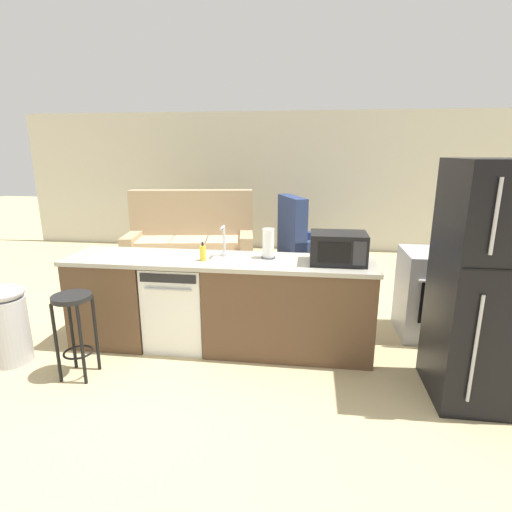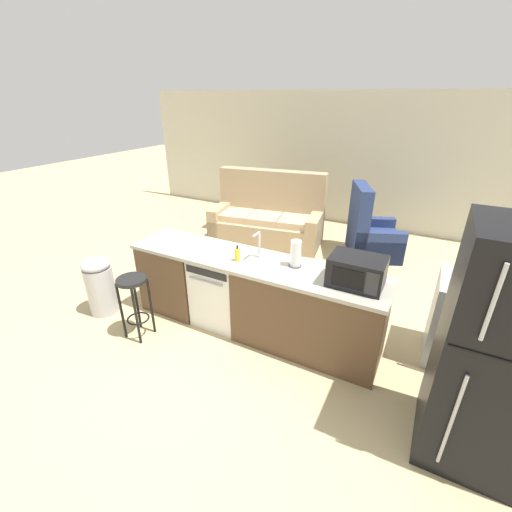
{
  "view_description": "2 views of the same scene",
  "coord_description": "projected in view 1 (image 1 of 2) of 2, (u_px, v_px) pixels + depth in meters",
  "views": [
    {
      "loc": [
        0.99,
        -3.57,
        1.89
      ],
      "look_at": [
        0.45,
        0.43,
        0.82
      ],
      "focal_mm": 28.0,
      "sensor_mm": 36.0,
      "label": 1
    },
    {
      "loc": [
        1.75,
        -2.9,
        2.52
      ],
      "look_at": [
        0.09,
        0.22,
        0.84
      ],
      "focal_mm": 24.0,
      "sensor_mm": 36.0,
      "label": 2
    }
  ],
  "objects": [
    {
      "name": "stove_range",
      "position": [
        438.0,
        294.0,
        4.14
      ],
      "size": [
        0.76,
        0.68,
        0.9
      ],
      "color": "#A8AAB2",
      "rests_on": "ground_plane"
    },
    {
      "name": "trash_bin",
      "position": [
        8.0,
        324.0,
        3.6
      ],
      "size": [
        0.35,
        0.35,
        0.74
      ],
      "color": "#B7B7BC",
      "rests_on": "ground_plane"
    },
    {
      "name": "bar_stool",
      "position": [
        74.0,
        318.0,
        3.34
      ],
      "size": [
        0.32,
        0.32,
        0.74
      ],
      "color": "black",
      "rests_on": "ground_plane"
    },
    {
      "name": "wall_back",
      "position": [
        274.0,
        182.0,
        7.69
      ],
      "size": [
        10.0,
        0.06,
        2.6
      ],
      "color": "beige",
      "rests_on": "ground_plane"
    },
    {
      "name": "kitchen_counter",
      "position": [
        228.0,
        306.0,
        3.9
      ],
      "size": [
        2.94,
        0.66,
        0.9
      ],
      "color": "brown",
      "rests_on": "ground_plane"
    },
    {
      "name": "refrigerator",
      "position": [
        490.0,
        285.0,
        2.97
      ],
      "size": [
        0.72,
        0.73,
        1.84
      ],
      "color": "black",
      "rests_on": "ground_plane"
    },
    {
      "name": "paper_towel_roll",
      "position": [
        268.0,
        244.0,
        3.78
      ],
      "size": [
        0.14,
        0.14,
        0.28
      ],
      "color": "#4C4C51",
      "rests_on": "kitchen_counter"
    },
    {
      "name": "sink_faucet",
      "position": [
        224.0,
        243.0,
        3.84
      ],
      "size": [
        0.07,
        0.17,
        0.3
      ],
      "color": "silver",
      "rests_on": "kitchen_counter"
    },
    {
      "name": "ground_plane",
      "position": [
        206.0,
        344.0,
        4.03
      ],
      "size": [
        24.0,
        24.0,
        0.0
      ],
      "primitive_type": "plane",
      "color": "tan"
    },
    {
      "name": "couch",
      "position": [
        191.0,
        245.0,
        6.51
      ],
      "size": [
        2.12,
        1.2,
        1.27
      ],
      "color": "tan",
      "rests_on": "ground_plane"
    },
    {
      "name": "armchair",
      "position": [
        303.0,
        249.0,
        6.47
      ],
      "size": [
        1.07,
        1.09,
        1.2
      ],
      "color": "navy",
      "rests_on": "ground_plane"
    },
    {
      "name": "microwave",
      "position": [
        338.0,
        248.0,
        3.6
      ],
      "size": [
        0.5,
        0.37,
        0.28
      ],
      "color": "black",
      "rests_on": "kitchen_counter"
    },
    {
      "name": "dishwasher",
      "position": [
        180.0,
        304.0,
        3.96
      ],
      "size": [
        0.58,
        0.61,
        0.84
      ],
      "color": "white",
      "rests_on": "ground_plane"
    },
    {
      "name": "soap_bottle",
      "position": [
        203.0,
        253.0,
        3.7
      ],
      "size": [
        0.06,
        0.06,
        0.18
      ],
      "color": "yellow",
      "rests_on": "kitchen_counter"
    },
    {
      "name": "kettle",
      "position": [
        467.0,
        247.0,
        3.86
      ],
      "size": [
        0.21,
        0.17,
        0.19
      ],
      "color": "silver",
      "rests_on": "stove_range"
    }
  ]
}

